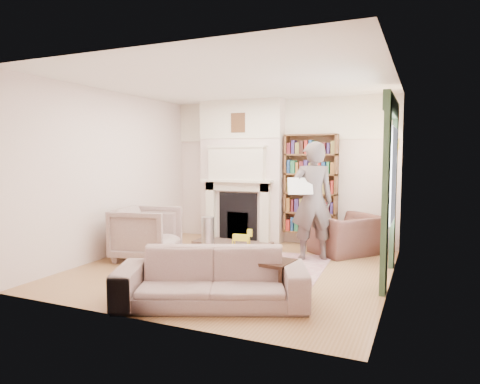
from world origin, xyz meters
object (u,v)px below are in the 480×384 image
at_px(coffee_table, 264,277).
at_px(paraffin_heater, 208,231).
at_px(armchair_reading, 346,235).
at_px(sofa, 212,277).
at_px(bookcase, 311,184).
at_px(man_reading, 312,201).
at_px(armchair_left, 147,233).
at_px(rocking_horse, 241,240).

relative_size(coffee_table, paraffin_heater, 1.27).
height_order(armchair_reading, sofa, armchair_reading).
height_order(armchair_reading, paraffin_heater, armchair_reading).
bearing_deg(bookcase, man_reading, -74.44).
relative_size(armchair_left, man_reading, 0.49).
relative_size(armchair_reading, coffee_table, 1.51).
bearing_deg(man_reading, bookcase, -102.95).
distance_m(armchair_left, man_reading, 2.78).
distance_m(armchair_left, coffee_table, 2.59).
bearing_deg(sofa, bookcase, 63.62).
height_order(armchair_reading, man_reading, man_reading).
xyz_separation_m(bookcase, armchair_left, (-2.20, -2.17, -0.74)).
relative_size(armchair_reading, man_reading, 0.54).
xyz_separation_m(armchair_reading, man_reading, (-0.45, -0.60, 0.63)).
xyz_separation_m(armchair_left, rocking_horse, (1.21, 1.14, -0.23)).
relative_size(bookcase, rocking_horse, 3.98).
distance_m(bookcase, rocking_horse, 1.73).
bearing_deg(paraffin_heater, armchair_left, -107.58).
height_order(sofa, man_reading, man_reading).
distance_m(coffee_table, rocking_horse, 2.40).
distance_m(paraffin_heater, rocking_horse, 0.81).
height_order(man_reading, rocking_horse, man_reading).
bearing_deg(coffee_table, bookcase, 102.69).
distance_m(armchair_reading, sofa, 3.31).
bearing_deg(man_reading, armchair_left, -5.27).
distance_m(bookcase, armchair_left, 3.18).
height_order(sofa, rocking_horse, sofa).
relative_size(man_reading, paraffin_heater, 3.53).
bearing_deg(paraffin_heater, coffee_table, -48.88).
bearing_deg(bookcase, paraffin_heater, -155.18).
distance_m(coffee_table, paraffin_heater, 3.02).
bearing_deg(man_reading, armchair_reading, -155.38).
relative_size(bookcase, paraffin_heater, 3.36).
height_order(bookcase, armchair_left, bookcase).
relative_size(bookcase, coffee_table, 2.64).
relative_size(armchair_left, sofa, 0.44).
distance_m(man_reading, rocking_horse, 1.51).
distance_m(armchair_reading, armchair_left, 3.40).
bearing_deg(armchair_reading, armchair_left, -21.34).
height_order(bookcase, rocking_horse, bookcase).
distance_m(bookcase, armchair_reading, 1.23).
bearing_deg(armchair_reading, sofa, 21.82).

